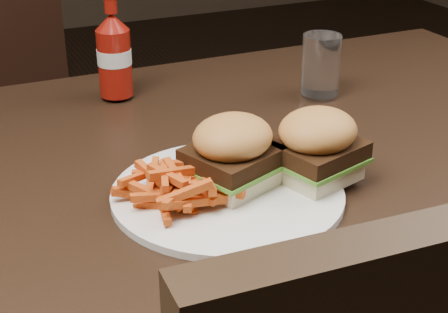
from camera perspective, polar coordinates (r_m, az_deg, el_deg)
name	(u,v)px	position (r m, az deg, el deg)	size (l,w,h in m)	color
dining_table	(263,159)	(0.96, 3.26, -0.25)	(1.20, 0.80, 0.04)	black
plate	(227,194)	(0.82, 0.29, -3.10)	(0.28, 0.28, 0.01)	white
sandwich_half_a	(233,177)	(0.83, 0.71, -1.68)	(0.09, 0.08, 0.02)	beige
sandwich_half_b	(315,169)	(0.85, 7.60, -1.05)	(0.09, 0.08, 0.02)	#FAF1BB
fries_pile	(176,183)	(0.79, -4.04, -2.18)	(0.12, 0.12, 0.05)	#C27223
ketchup_bottle	(115,63)	(1.12, -9.07, 7.68)	(0.05, 0.05, 0.11)	maroon
tumbler	(321,64)	(1.13, 8.05, 7.60)	(0.06, 0.06, 0.10)	white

